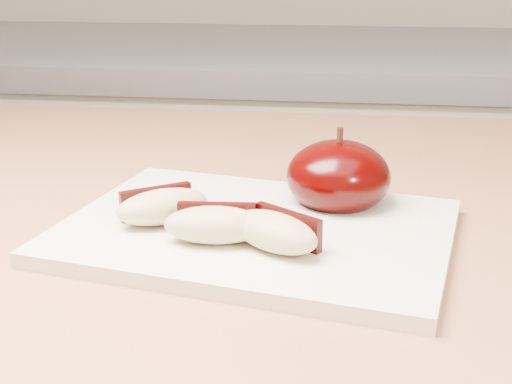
# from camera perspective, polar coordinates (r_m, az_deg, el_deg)

# --- Properties ---
(back_cabinet) EXTENTS (2.40, 0.62, 0.94)m
(back_cabinet) POSITION_cam_1_polar(r_m,az_deg,el_deg) (1.43, 6.15, -7.30)
(back_cabinet) COLOR silver
(back_cabinet) RESTS_ON ground
(cutting_board) EXTENTS (0.31, 0.25, 0.01)m
(cutting_board) POSITION_cam_1_polar(r_m,az_deg,el_deg) (0.52, 0.00, -3.16)
(cutting_board) COLOR silver
(cutting_board) RESTS_ON island_counter
(apple_half) EXTENTS (0.10, 0.10, 0.07)m
(apple_half) POSITION_cam_1_polar(r_m,az_deg,el_deg) (0.56, 6.60, 1.22)
(apple_half) COLOR black
(apple_half) RESTS_ON cutting_board
(apple_wedge_a) EXTENTS (0.08, 0.07, 0.03)m
(apple_wedge_a) POSITION_cam_1_polar(r_m,az_deg,el_deg) (0.53, -7.53, -1.12)
(apple_wedge_a) COLOR tan
(apple_wedge_a) RESTS_ON cutting_board
(apple_wedge_b) EXTENTS (0.07, 0.04, 0.03)m
(apple_wedge_b) POSITION_cam_1_polar(r_m,az_deg,el_deg) (0.49, -3.32, -2.58)
(apple_wedge_b) COLOR tan
(apple_wedge_b) RESTS_ON cutting_board
(apple_wedge_c) EXTENTS (0.08, 0.07, 0.03)m
(apple_wedge_c) POSITION_cam_1_polar(r_m,az_deg,el_deg) (0.48, 1.55, -3.15)
(apple_wedge_c) COLOR tan
(apple_wedge_c) RESTS_ON cutting_board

